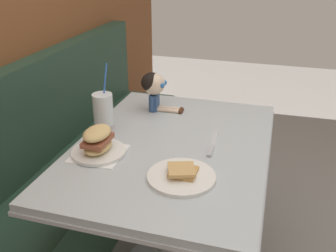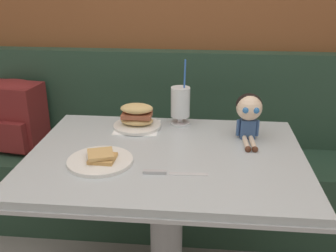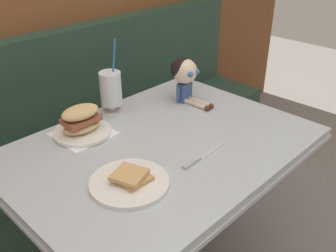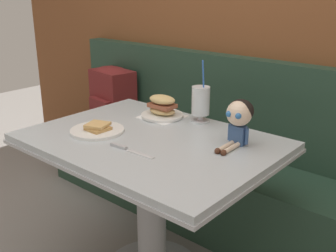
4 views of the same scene
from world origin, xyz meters
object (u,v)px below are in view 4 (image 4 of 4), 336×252
Objects in this scene: sandwich_plate at (162,108)px; butter_knife at (125,148)px; milkshake_glass at (201,102)px; backpack at (112,95)px; toast_plate at (97,130)px; seated_doll at (239,116)px.

butter_knife is at bearing -68.46° from sandwich_plate.
milkshake_glass is 1.02m from backpack.
toast_plate is 0.66m from seated_doll.
butter_knife is 0.58× the size of backpack.
milkshake_glass is 1.43× the size of seated_doll.
sandwich_plate reaches higher than backpack.
backpack is at bearing 161.92° from seated_doll.
seated_doll reaches higher than butter_knife.
milkshake_glass is 0.51m from butter_knife.
milkshake_glass is 1.34× the size of butter_knife.
seated_doll is (0.30, -0.14, 0.03)m from milkshake_glass.
milkshake_glass is 1.43× the size of sandwich_plate.
milkshake_glass is 0.78× the size of backpack.
milkshake_glass is at bearing 57.52° from toast_plate.
backpack is (-0.94, 0.77, -0.09)m from butter_knife.
butter_knife is at bearing -92.97° from milkshake_glass.
seated_doll is (0.50, -0.07, 0.08)m from sandwich_plate.
seated_doll is 1.35m from backpack.
sandwich_plate is at bearing -161.80° from milkshake_glass.
toast_plate is 0.52m from milkshake_glass.
butter_knife is (0.25, -0.06, -0.01)m from toast_plate.
sandwich_plate is at bearing -23.85° from backpack.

